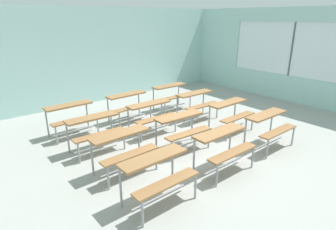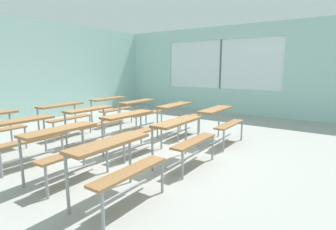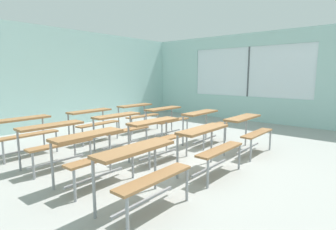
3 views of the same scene
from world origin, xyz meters
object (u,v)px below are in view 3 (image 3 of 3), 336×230
at_px(desk_bench_r1c2, 204,120).
at_px(desk_bench_r0c0, 142,163).
at_px(desk_bench_r3c0, 24,127).
at_px(desk_bench_r3c1, 93,118).
at_px(desk_bench_r0c1, 209,140).
at_px(desk_bench_r1c0, 93,146).
at_px(desk_bench_r2c2, 166,115).
at_px(desk_bench_r2c1, 120,123).
at_px(desk_bench_r0c2, 248,126).
at_px(desk_bench_r2c0, 55,135).
at_px(desk_bench_r1c1, 158,130).
at_px(desk_bench_r3c2, 138,111).

bearing_deg(desk_bench_r1c2, desk_bench_r0c0, -161.41).
distance_m(desk_bench_r3c0, desk_bench_r3c1, 1.56).
relative_size(desk_bench_r3c0, desk_bench_r3c1, 0.99).
height_order(desk_bench_r0c1, desk_bench_r1c2, same).
height_order(desk_bench_r1c0, desk_bench_r3c1, same).
relative_size(desk_bench_r0c0, desk_bench_r1c0, 0.99).
relative_size(desk_bench_r2c2, desk_bench_r3c1, 0.99).
bearing_deg(desk_bench_r1c0, desk_bench_r2c1, 37.25).
distance_m(desk_bench_r1c2, desk_bench_r2c2, 1.16).
relative_size(desk_bench_r1c2, desk_bench_r2c2, 1.00).
relative_size(desk_bench_r0c1, desk_bench_r2c1, 0.99).
bearing_deg(desk_bench_r2c2, desk_bench_r0c2, -89.99).
height_order(desk_bench_r0c0, desk_bench_r3c1, same).
height_order(desk_bench_r0c2, desk_bench_r1c2, same).
bearing_deg(desk_bench_r2c1, desk_bench_r0c0, -123.19).
height_order(desk_bench_r0c0, desk_bench_r1c0, same).
xyz_separation_m(desk_bench_r0c1, desk_bench_r1c2, (1.57, 1.09, 0.00)).
bearing_deg(desk_bench_r3c0, desk_bench_r2c0, -88.15).
distance_m(desk_bench_r0c0, desk_bench_r3c1, 3.64).
relative_size(desk_bench_r0c1, desk_bench_r1c1, 0.98).
bearing_deg(desk_bench_r2c1, desk_bench_r1c1, -89.63).
bearing_deg(desk_bench_r0c0, desk_bench_r1c0, 86.69).
xyz_separation_m(desk_bench_r1c1, desk_bench_r3c2, (1.57, 2.22, 0.00)).
xyz_separation_m(desk_bench_r0c2, desk_bench_r3c1, (-1.47, 3.30, 0.00)).
bearing_deg(desk_bench_r3c0, desk_bench_r3c2, -1.34).
bearing_deg(desk_bench_r1c2, desk_bench_r3c1, 123.77).
height_order(desk_bench_r1c1, desk_bench_r2c1, same).
relative_size(desk_bench_r2c1, desk_bench_r3c2, 1.00).
relative_size(desk_bench_r0c2, desk_bench_r3c2, 1.00).
height_order(desk_bench_r2c1, desk_bench_r3c2, same).
xyz_separation_m(desk_bench_r1c2, desk_bench_r2c2, (-0.01, 1.16, 0.00)).
bearing_deg(desk_bench_r0c0, desk_bench_r2c2, 35.88).
bearing_deg(desk_bench_r2c0, desk_bench_r3c0, 93.98).
height_order(desk_bench_r1c0, desk_bench_r1c1, same).
bearing_deg(desk_bench_r3c1, desk_bench_r0c2, -67.93).
xyz_separation_m(desk_bench_r1c2, desk_bench_r3c0, (-3.09, 2.26, 0.00)).
xyz_separation_m(desk_bench_r1c1, desk_bench_r2c0, (-1.46, 1.09, 0.00)).
height_order(desk_bench_r0c0, desk_bench_r3c2, same).
relative_size(desk_bench_r0c1, desk_bench_r2c0, 1.00).
bearing_deg(desk_bench_r1c1, desk_bench_r3c1, 91.81).
distance_m(desk_bench_r2c1, desk_bench_r3c2, 1.91).
height_order(desk_bench_r1c1, desk_bench_r3c0, same).
distance_m(desk_bench_r0c0, desk_bench_r2c1, 2.70).
xyz_separation_m(desk_bench_r0c2, desk_bench_r1c0, (-2.96, 1.08, 0.00)).
distance_m(desk_bench_r0c2, desk_bench_r1c0, 3.15).
height_order(desk_bench_r1c2, desk_bench_r3c2, same).
xyz_separation_m(desk_bench_r0c0, desk_bench_r3c2, (3.08, 3.34, 0.00)).
relative_size(desk_bench_r1c0, desk_bench_r2c1, 1.00).
height_order(desk_bench_r1c2, desk_bench_r2c2, same).
bearing_deg(desk_bench_r1c1, desk_bench_r3c0, 127.17).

